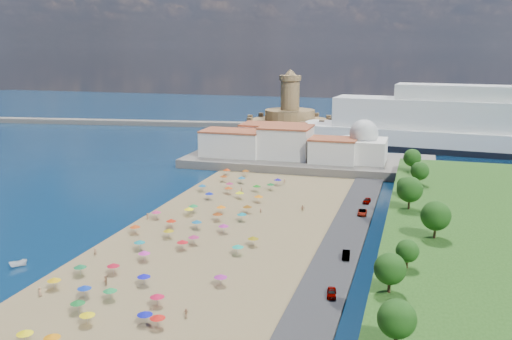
% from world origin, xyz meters
% --- Properties ---
extents(ground, '(700.00, 700.00, 0.00)m').
position_xyz_m(ground, '(0.00, 0.00, 0.00)').
color(ground, '#071938').
rests_on(ground, ground).
extents(terrace, '(90.00, 36.00, 3.00)m').
position_xyz_m(terrace, '(10.00, 73.00, 1.50)').
color(terrace, '#59544C').
rests_on(terrace, ground).
extents(jetty, '(18.00, 70.00, 2.40)m').
position_xyz_m(jetty, '(-12.00, 108.00, 1.20)').
color(jetty, '#59544C').
rests_on(jetty, ground).
extents(breakwater, '(199.03, 34.77, 2.60)m').
position_xyz_m(breakwater, '(-110.00, 153.00, 1.30)').
color(breakwater, '#59544C').
rests_on(breakwater, ground).
extents(waterfront_buildings, '(57.00, 29.00, 11.00)m').
position_xyz_m(waterfront_buildings, '(-3.05, 73.64, 7.88)').
color(waterfront_buildings, silver).
rests_on(waterfront_buildings, terrace).
extents(domed_building, '(16.00, 16.00, 15.00)m').
position_xyz_m(domed_building, '(30.00, 71.00, 8.97)').
color(domed_building, silver).
rests_on(domed_building, terrace).
extents(fortress, '(40.00, 40.00, 32.40)m').
position_xyz_m(fortress, '(-12.00, 138.00, 6.68)').
color(fortress, '#9A774D').
rests_on(fortress, ground).
extents(cruise_ship, '(155.79, 38.01, 33.72)m').
position_xyz_m(cruise_ship, '(74.13, 116.89, 9.99)').
color(cruise_ship, black).
rests_on(cruise_ship, ground).
extents(beach_parasols, '(32.08, 117.42, 2.20)m').
position_xyz_m(beach_parasols, '(-1.18, -10.47, 2.15)').
color(beach_parasols, gray).
rests_on(beach_parasols, beach).
extents(beachgoers, '(37.15, 94.32, 1.85)m').
position_xyz_m(beachgoers, '(1.01, -7.76, 1.13)').
color(beachgoers, tan).
rests_on(beachgoers, beach).
extents(parked_cars, '(2.50, 66.64, 1.45)m').
position_xyz_m(parked_cars, '(36.00, -1.51, 1.40)').
color(parked_cars, gray).
rests_on(parked_cars, promenade).
extents(hillside_trees, '(12.52, 112.55, 7.69)m').
position_xyz_m(hillside_trees, '(48.58, -6.52, 10.10)').
color(hillside_trees, '#382314').
rests_on(hillside_trees, hillside).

